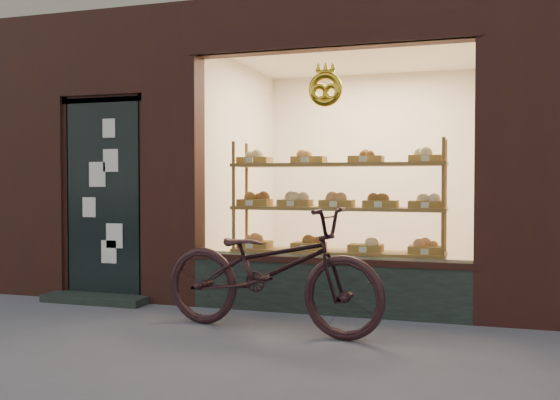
% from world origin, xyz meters
% --- Properties ---
extents(ground, '(90.00, 90.00, 0.00)m').
position_xyz_m(ground, '(0.00, 0.00, 0.00)').
color(ground, '#535460').
extents(display_shelf, '(2.20, 0.45, 1.70)m').
position_xyz_m(display_shelf, '(0.45, 2.55, 0.87)').
color(display_shelf, brown).
rests_on(display_shelf, ground).
extents(bicycle, '(2.11, 0.99, 1.07)m').
position_xyz_m(bicycle, '(0.15, 1.26, 0.53)').
color(bicycle, black).
rests_on(bicycle, ground).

